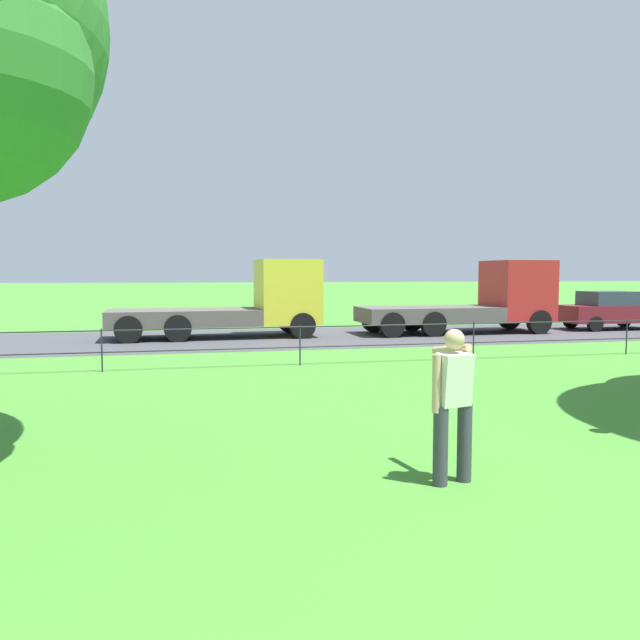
% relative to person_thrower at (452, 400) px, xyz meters
% --- Properties ---
extents(street_strip, '(80.00, 7.20, 0.01)m').
position_rel_person_thrower_xyz_m(street_strip, '(2.33, 15.32, -0.90)').
color(street_strip, '#424247').
rests_on(street_strip, ground).
extents(park_fence, '(32.55, 0.04, 1.00)m').
position_rel_person_thrower_xyz_m(park_fence, '(2.33, 8.80, -0.23)').
color(park_fence, '#232328').
rests_on(park_fence, ground).
extents(person_thrower, '(0.50, 0.83, 1.68)m').
position_rel_person_thrower_xyz_m(person_thrower, '(0.00, 0.00, 0.00)').
color(person_thrower, '#383842').
rests_on(person_thrower, ground).
extents(flatbed_truck_right, '(7.37, 2.64, 2.75)m').
position_rel_person_thrower_xyz_m(flatbed_truck_right, '(-0.56, 15.91, 0.31)').
color(flatbed_truck_right, yellow).
rests_on(flatbed_truck_right, ground).
extents(flatbed_truck_center, '(7.31, 2.46, 2.75)m').
position_rel_person_thrower_xyz_m(flatbed_truck_center, '(8.38, 15.58, 0.31)').
color(flatbed_truck_center, '#B22323').
rests_on(flatbed_truck_center, ground).
extents(car_maroon_left, '(4.05, 1.90, 1.54)m').
position_rel_person_thrower_xyz_m(car_maroon_left, '(14.04, 15.63, -0.13)').
color(car_maroon_left, maroon).
rests_on(car_maroon_left, ground).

